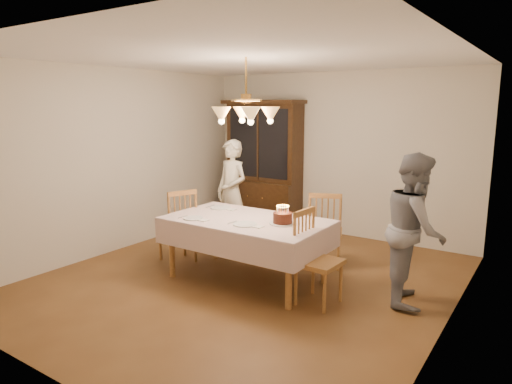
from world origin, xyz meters
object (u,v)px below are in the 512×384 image
Objects in this scene: chair_far_side at (325,233)px; dining_table at (247,225)px; china_hutch at (264,167)px; elderly_woman at (232,192)px; birthday_cake at (283,219)px.

dining_table is at bearing -119.40° from chair_far_side.
china_hutch is 1.17m from elderly_woman.
china_hutch is 1.37× the size of elderly_woman.
birthday_cake is at bearing -52.64° from china_hutch.
dining_table is 1.55m from elderly_woman.
birthday_cake reaches higher than dining_table.
birthday_cake is (0.47, 0.04, 0.14)m from dining_table.
elderly_woman is at bearing 144.61° from birthday_cake.
china_hutch reaches higher than dining_table.
dining_table is at bearing -34.27° from elderly_woman.
chair_far_side is 1.66m from elderly_woman.
china_hutch is at bearing 118.47° from dining_table.
birthday_cake is at bearing 4.32° from dining_table.
chair_far_side is at bearing 85.06° from birthday_cake.
china_hutch reaches higher than chair_far_side.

